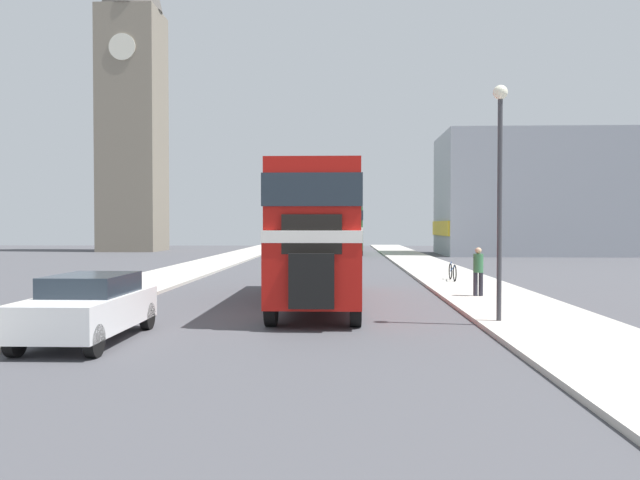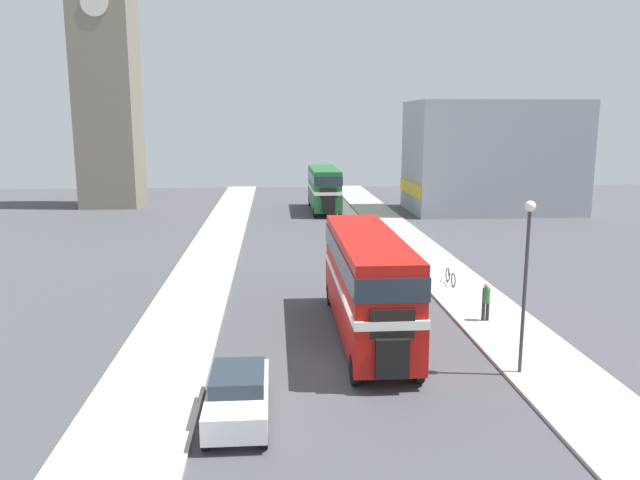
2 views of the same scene
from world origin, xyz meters
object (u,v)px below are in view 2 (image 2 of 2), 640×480
object	(u,v)px
pedestrian_walking	(486,299)
bus_distant	(324,186)
car_parked_near	(238,395)
bicycle_on_pavement	(450,277)
street_lamp	(527,262)
church_tower	(102,10)
double_decker_bus	(367,277)

from	to	relation	value
pedestrian_walking	bus_distant	bearing A→B (deg)	97.13
car_parked_near	bicycle_on_pavement	world-z (taller)	car_parked_near
car_parked_near	pedestrian_walking	world-z (taller)	pedestrian_walking
bus_distant	street_lamp	distance (m)	39.26
church_tower	double_decker_bus	bearing A→B (deg)	-63.88
pedestrian_walking	car_parked_near	bearing A→B (deg)	-141.50
double_decker_bus	church_tower	xyz separation A→B (m)	(-19.70, 40.17, 16.39)
pedestrian_walking	street_lamp	world-z (taller)	street_lamp
bus_distant	pedestrian_walking	size ratio (longest dim) A/B	6.06
double_decker_bus	street_lamp	bearing A→B (deg)	-42.26
bus_distant	street_lamp	bearing A→B (deg)	-84.83
double_decker_bus	bicycle_on_pavement	bearing A→B (deg)	52.96
pedestrian_walking	bicycle_on_pavement	bearing A→B (deg)	88.21
church_tower	car_parked_near	bearing A→B (deg)	-72.29
car_parked_near	pedestrian_walking	size ratio (longest dim) A/B	2.51
car_parked_near	bicycle_on_pavement	bearing A→B (deg)	53.82
pedestrian_walking	church_tower	bearing A→B (deg)	122.73
church_tower	street_lamp	bearing A→B (deg)	-61.26
double_decker_bus	street_lamp	world-z (taller)	street_lamp
double_decker_bus	bicycle_on_pavement	distance (m)	9.32
bus_distant	pedestrian_walking	xyz separation A→B (m)	(4.20, -33.58, -1.38)
bicycle_on_pavement	street_lamp	bearing A→B (deg)	-94.26
street_lamp	bus_distant	bearing A→B (deg)	95.17
double_decker_bus	bus_distant	distance (m)	34.88
street_lamp	church_tower	xyz separation A→B (m)	(-24.33, 44.38, 14.89)
bus_distant	car_parked_near	bearing A→B (deg)	-97.99
pedestrian_walking	double_decker_bus	bearing A→B (deg)	-166.43
bus_distant	double_decker_bus	bearing A→B (deg)	-91.81
bus_distant	car_parked_near	size ratio (longest dim) A/B	2.42
pedestrian_walking	street_lamp	bearing A→B (deg)	-96.93
double_decker_bus	pedestrian_walking	size ratio (longest dim) A/B	6.68
car_parked_near	pedestrian_walking	xyz separation A→B (m)	(10.03, 7.98, 0.30)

